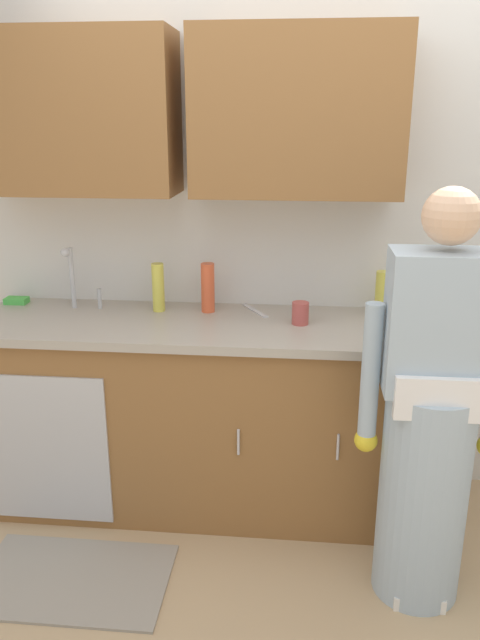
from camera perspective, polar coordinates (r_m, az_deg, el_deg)
name	(u,v)px	position (r m, az deg, el deg)	size (l,w,h in m)	color
ground_plane	(295,606)	(2.73, 5.03, -24.42)	(9.00, 9.00, 0.00)	tan
kitchen_wall_with_uppers	(278,197)	(3.04, 3.46, 11.10)	(4.80, 0.44, 2.70)	silver
counter_cabinet	(186,416)	(3.10, -4.92, -8.71)	(1.90, 0.62, 0.90)	brown
countertop	(184,325)	(2.92, -5.10, -0.42)	(1.96, 0.66, 0.04)	#A8A093
sink	(72,319)	(3.07, -14.98, 0.05)	(0.50, 0.36, 0.35)	#B7BABF
person_at_sink	(429,436)	(2.51, 16.78, -10.04)	(0.55, 0.34, 1.62)	white
floor_mat	(72,579)	(2.91, -14.97, -21.78)	(0.80, 0.50, 0.01)	gray
bottle_water_tall	(208,288)	(3.01, -2.94, 2.95)	(0.06, 0.06, 0.24)	#E05933
bottle_cleaner_spray	(158,287)	(3.04, -7.44, 2.96)	(0.06, 0.06, 0.23)	#D8D14C
bottle_dish_liquid	(382,293)	(3.04, 12.77, 2.40)	(0.06, 0.06, 0.21)	#D8D14C
cup_by_sink	(300,313)	(2.85, 5.50, 0.62)	(0.08, 0.08, 0.10)	#B24C47
knife_on_counter	(255,311)	(3.04, 1.36, 0.87)	(0.24, 0.02, 0.01)	silver
sponge	(17,300)	(3.36, -19.63, 1.68)	(0.11, 0.07, 0.03)	#4CBF4C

